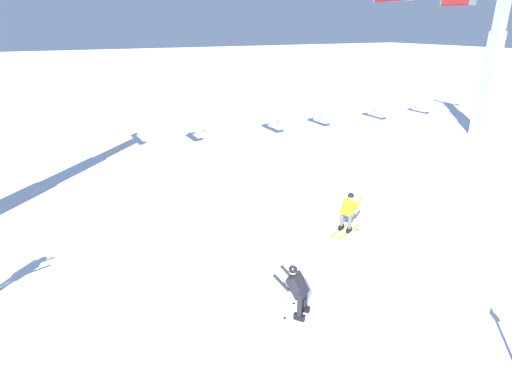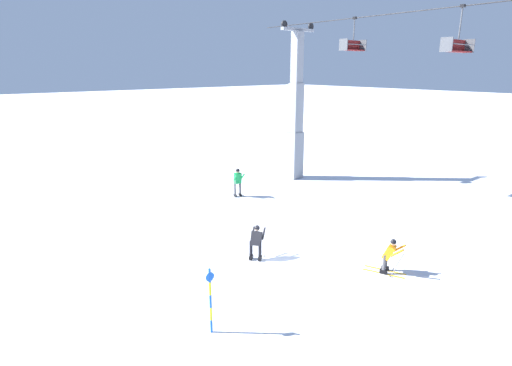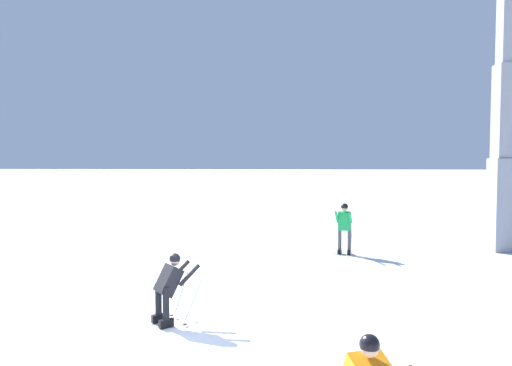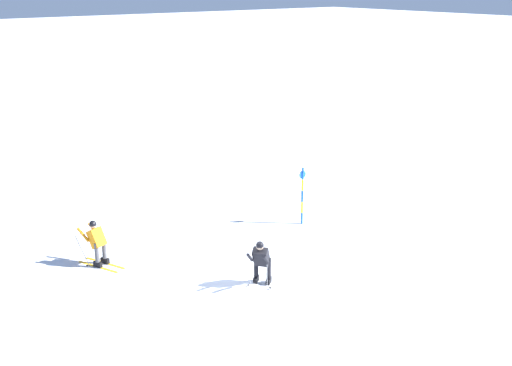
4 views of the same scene
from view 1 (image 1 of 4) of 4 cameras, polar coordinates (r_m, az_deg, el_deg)
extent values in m
plane|color=white|center=(11.87, 8.04, -14.96)|extent=(260.00, 260.00, 0.00)
cube|color=white|center=(10.96, 5.96, -18.31)|extent=(1.02, 1.33, 0.01)
cube|color=black|center=(10.91, 5.98, -17.96)|extent=(0.26, 0.29, 0.16)
cylinder|color=black|center=(10.67, 6.06, -16.32)|extent=(0.13, 0.13, 0.63)
cube|color=white|center=(11.24, 6.66, -17.20)|extent=(1.02, 1.33, 0.01)
cube|color=black|center=(11.19, 6.68, -16.85)|extent=(0.26, 0.29, 0.16)
cylinder|color=black|center=(10.95, 6.77, -15.22)|extent=(0.13, 0.13, 0.63)
cube|color=black|center=(10.62, 5.78, -13.88)|extent=(0.64, 0.66, 0.63)
sphere|color=beige|center=(10.44, 5.12, -12.00)|extent=(0.21, 0.21, 0.21)
sphere|color=black|center=(10.43, 5.13, -11.84)|extent=(0.22, 0.22, 0.22)
cylinder|color=black|center=(10.48, 3.54, -13.63)|extent=(0.35, 0.43, 0.41)
cylinder|color=gray|center=(10.79, 3.22, -16.20)|extent=(0.38, 0.32, 1.07)
cylinder|color=black|center=(10.93, 3.97, -18.09)|extent=(0.07, 0.07, 0.01)
cylinder|color=black|center=(10.83, 4.50, -12.37)|extent=(0.35, 0.43, 0.41)
cylinder|color=gray|center=(11.20, 4.36, -14.64)|extent=(0.20, 0.45, 1.07)
cylinder|color=black|center=(11.40, 5.25, -16.23)|extent=(0.07, 0.07, 0.01)
cube|color=gray|center=(31.66, 28.84, 8.82)|extent=(0.87, 0.87, 3.29)
cube|color=gray|center=(31.28, 29.92, 14.67)|extent=(0.73, 0.73, 3.29)
cube|color=gray|center=(31.24, 31.07, 20.59)|extent=(0.59, 0.59, 3.29)
cube|color=maroon|center=(24.21, 18.31, 22.82)|extent=(0.45, 2.15, 0.06)
cube|color=maroon|center=(27.89, 26.06, 21.21)|extent=(0.45, 1.88, 0.06)
cube|color=maroon|center=(27.75, 25.89, 21.82)|extent=(0.06, 1.88, 0.55)
cylinder|color=#4C4F54|center=(28.14, 26.57, 21.74)|extent=(0.04, 1.79, 0.04)
cube|color=#4C4F54|center=(28.50, 24.57, 21.94)|extent=(0.57, 0.05, 0.63)
cube|color=yellow|center=(15.34, 11.65, -6.31)|extent=(1.48, 0.68, 0.01)
cube|color=black|center=(15.30, 11.68, -6.02)|extent=(0.30, 0.21, 0.16)
cylinder|color=#4C4C51|center=(15.13, 11.79, -4.71)|extent=(0.13, 0.13, 0.62)
cube|color=yellow|center=(15.21, 12.70, -6.64)|extent=(1.48, 0.68, 0.01)
cube|color=black|center=(15.17, 12.73, -6.35)|extent=(0.30, 0.21, 0.16)
cylinder|color=#4C4C51|center=(15.00, 12.84, -5.03)|extent=(0.13, 0.13, 0.62)
cube|color=orange|center=(14.99, 12.64, -3.34)|extent=(0.59, 0.57, 0.63)
sphere|color=beige|center=(14.94, 12.97, -1.85)|extent=(0.21, 0.21, 0.21)
sphere|color=black|center=(14.92, 12.98, -1.73)|extent=(0.22, 0.22, 0.22)
cylinder|color=orange|center=(15.30, 12.49, -2.35)|extent=(0.46, 0.25, 0.41)
cylinder|color=gray|center=(15.58, 12.22, -4.21)|extent=(0.39, 0.29, 1.06)
cylinder|color=black|center=(15.61, 11.66, -5.62)|extent=(0.07, 0.07, 0.01)
cylinder|color=orange|center=(15.12, 14.01, -2.78)|extent=(0.46, 0.25, 0.41)
cylinder|color=gray|center=(15.36, 14.03, -4.75)|extent=(0.47, 0.08, 1.06)
cylinder|color=black|center=(15.36, 13.76, -6.28)|extent=(0.07, 0.07, 0.01)
camera|label=2|loc=(16.84, 72.92, 8.76)|focal=28.43mm
camera|label=3|loc=(17.49, 28.82, 6.42)|focal=34.06mm
camera|label=4|loc=(19.25, -55.58, 16.83)|focal=44.80mm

